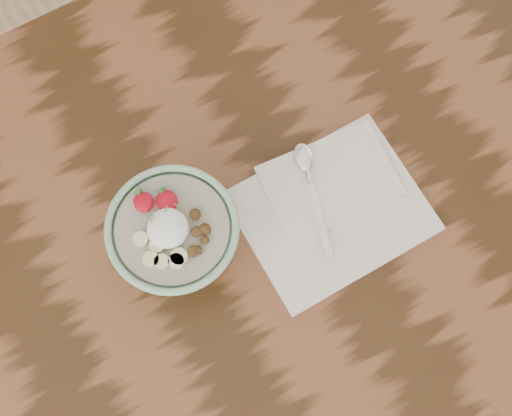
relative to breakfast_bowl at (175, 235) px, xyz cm
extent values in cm
cube|color=#351E0D|center=(-1.67, -2.14, -7.87)|extent=(160.00, 90.00, 4.00)
cylinder|color=#4C2D19|center=(70.33, 34.86, -45.37)|extent=(7.00, 7.00, 71.00)
cylinder|color=#87B590|center=(0.02, -0.01, -5.33)|extent=(7.59, 7.59, 1.08)
torus|color=#87B590|center=(0.02, -0.01, 3.53)|extent=(17.27, 17.27, 0.99)
cylinder|color=#A29A86|center=(0.02, -0.01, 2.99)|extent=(14.65, 14.65, 0.90)
ellipsoid|color=white|center=(-0.43, -0.02, 4.46)|extent=(5.31, 5.31, 2.92)
ellipsoid|color=#A60716|center=(1.10, 3.30, 4.21)|extent=(2.81, 3.09, 1.54)
cone|color=#286623|center=(1.10, 4.56, 4.51)|extent=(1.40, 1.03, 1.52)
ellipsoid|color=#A60716|center=(-1.52, 4.65, 4.15)|extent=(2.60, 2.86, 1.43)
cone|color=#286623|center=(-1.52, 5.82, 4.45)|extent=(1.40, 1.03, 1.52)
cylinder|color=beige|center=(-2.56, -1.12, 3.84)|extent=(1.99, 1.99, 0.70)
cylinder|color=beige|center=(-0.89, -3.78, 3.84)|extent=(2.23, 2.23, 0.70)
cylinder|color=beige|center=(-4.05, 0.57, 3.84)|extent=(2.00, 2.00, 0.70)
cylinder|color=beige|center=(-3.06, -3.32, 3.84)|extent=(1.97, 1.97, 0.70)
cylinder|color=beige|center=(-1.47, -4.13, 3.84)|extent=(2.03, 2.03, 0.70)
cylinder|color=beige|center=(-4.10, -2.37, 3.84)|extent=(2.10, 2.10, 0.70)
ellipsoid|color=#4C3516|center=(1.65, -4.26, 3.88)|extent=(1.27, 1.49, 0.70)
ellipsoid|color=#4C3516|center=(2.52, -2.01, 3.95)|extent=(2.03, 2.05, 1.10)
ellipsoid|color=#4C3516|center=(0.99, -3.76, 3.82)|extent=(1.31, 1.12, 0.87)
ellipsoid|color=#4C3516|center=(1.00, -4.06, 4.02)|extent=(2.03, 2.13, 1.04)
ellipsoid|color=#4C3516|center=(2.86, -3.50, 3.88)|extent=(1.67, 1.66, 0.68)
ellipsoid|color=#4C3516|center=(3.58, -2.47, 3.93)|extent=(1.78, 1.80, 0.70)
ellipsoid|color=#4C3516|center=(3.63, -2.14, 3.92)|extent=(1.87, 1.82, 1.00)
ellipsoid|color=#4C3516|center=(3.46, 0.06, 3.98)|extent=(1.75, 1.82, 1.11)
ellipsoid|color=#4C3516|center=(2.41, -1.90, 3.85)|extent=(1.26, 1.38, 0.70)
cylinder|color=#4E8639|center=(-0.97, 0.71, 5.44)|extent=(0.66, 1.59, 0.24)
cylinder|color=#4E8639|center=(-1.50, -0.54, 5.44)|extent=(0.31, 1.09, 0.22)
cylinder|color=#4E8639|center=(-1.36, 0.87, 5.44)|extent=(0.82, 0.82, 0.21)
cylinder|color=#4E8639|center=(-1.01, 0.97, 5.44)|extent=(1.44, 0.20, 0.23)
cylinder|color=#4E8639|center=(-1.74, 1.80, 5.44)|extent=(0.38, 1.16, 0.22)
cylinder|color=#4E8639|center=(-0.51, -0.43, 5.44)|extent=(1.04, 1.18, 0.23)
cylinder|color=#4E8639|center=(-1.78, -0.52, 5.44)|extent=(0.54, 1.51, 0.23)
cylinder|color=#4E8639|center=(0.86, -1.01, 5.44)|extent=(1.20, 1.00, 0.23)
cylinder|color=#4E8639|center=(2.00, 1.61, 5.44)|extent=(0.73, 1.13, 0.22)
cylinder|color=#4E8639|center=(-1.25, 1.51, 5.44)|extent=(0.52, 1.57, 0.23)
cylinder|color=#4E8639|center=(0.45, 1.91, 5.44)|extent=(0.98, 1.03, 0.22)
cylinder|color=#4E8639|center=(-1.68, -0.80, 5.44)|extent=(0.94, 1.09, 0.22)
cylinder|color=#4E8639|center=(-0.98, -0.26, 5.44)|extent=(1.50, 0.35, 0.23)
cube|color=silver|center=(21.02, -6.25, -5.40)|extent=(24.93, 20.19, 0.95)
cube|color=silver|center=(22.92, -2.44, -4.63)|extent=(19.26, 14.12, 0.57)
cube|color=silver|center=(18.69, -6.69, -4.18)|extent=(4.02, 10.53, 0.33)
cylinder|color=silver|center=(20.61, -0.24, -4.02)|extent=(1.42, 2.86, 0.65)
ellipsoid|color=silver|center=(21.37, 2.33, -3.90)|extent=(3.94, 4.90, 0.88)
camera|label=1|loc=(-2.28, -25.81, 90.63)|focal=50.00mm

